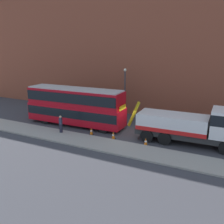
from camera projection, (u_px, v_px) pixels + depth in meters
name	position (u px, v px, depth m)	size (l,w,h in m)	color
ground_plane	(132.00, 133.00, 25.73)	(120.00, 120.00, 0.00)	#38383D
near_kerb	(113.00, 146.00, 22.10)	(60.00, 2.80, 0.15)	gray
building_facade	(157.00, 48.00, 29.67)	(60.00, 1.50, 16.00)	brown
recovery_tow_truck	(193.00, 125.00, 22.32)	(10.18, 2.93, 3.67)	#2D2D2D
double_decker_bus	(75.00, 105.00, 27.57)	(11.11, 2.91, 4.06)	#B70C19
pedestrian_onlooker	(61.00, 124.00, 25.14)	(0.41, 0.47, 1.71)	#232333
traffic_cone_near_bus	(91.00, 131.00, 25.07)	(0.36, 0.36, 0.72)	orange
traffic_cone_midway	(113.00, 136.00, 23.93)	(0.36, 0.36, 0.72)	orange
traffic_cone_near_truck	(146.00, 142.00, 22.39)	(0.36, 0.36, 0.72)	orange
street_lamp	(125.00, 89.00, 30.26)	(0.36, 0.36, 5.83)	#38383D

